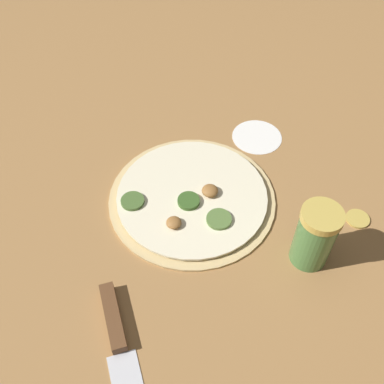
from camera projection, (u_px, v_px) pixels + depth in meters
ground_plane at (192, 199)px, 0.75m from camera, size 3.00×3.00×0.00m
pizza at (192, 197)px, 0.75m from camera, size 0.28×0.28×0.03m
knife at (120, 351)px, 0.58m from camera, size 0.13×0.27×0.02m
spice_jar at (315, 236)px, 0.64m from camera, size 0.06×0.06×0.11m
loose_cap at (358, 218)px, 0.72m from camera, size 0.04×0.04×0.01m
flour_patch at (257, 137)px, 0.85m from camera, size 0.09×0.09×0.00m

